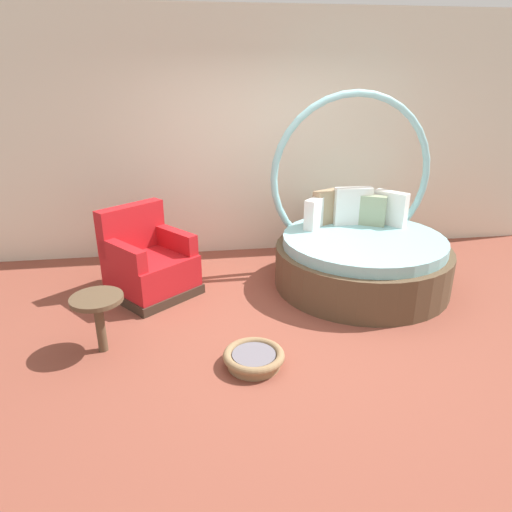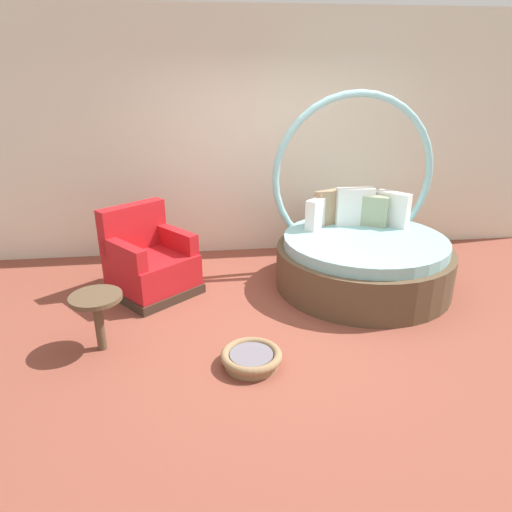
# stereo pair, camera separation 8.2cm
# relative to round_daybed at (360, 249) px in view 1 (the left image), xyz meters

# --- Properties ---
(ground_plane) EXTENTS (8.00, 8.00, 0.02)m
(ground_plane) POSITION_rel_round_daybed_xyz_m (-0.97, -0.86, -0.41)
(ground_plane) COLOR brown
(back_wall) EXTENTS (8.00, 0.12, 2.99)m
(back_wall) POSITION_rel_round_daybed_xyz_m (-0.97, 1.29, 1.09)
(back_wall) COLOR silver
(back_wall) RESTS_ON ground_plane
(round_daybed) EXTENTS (1.93, 1.93, 2.09)m
(round_daybed) POSITION_rel_round_daybed_xyz_m (0.00, 0.00, 0.00)
(round_daybed) COLOR brown
(round_daybed) RESTS_ON ground_plane
(red_armchair) EXTENTS (1.12, 1.12, 0.94)m
(red_armchair) POSITION_rel_round_daybed_xyz_m (-2.35, 0.07, -0.07)
(red_armchair) COLOR #38281E
(red_armchair) RESTS_ON ground_plane
(pet_basket) EXTENTS (0.51, 0.51, 0.13)m
(pet_basket) POSITION_rel_round_daybed_xyz_m (-1.41, -1.45, -0.33)
(pet_basket) COLOR #8E704C
(pet_basket) RESTS_ON ground_plane
(side_table) EXTENTS (0.44, 0.44, 0.52)m
(side_table) POSITION_rel_round_daybed_xyz_m (-2.68, -1.04, 0.02)
(side_table) COLOR brown
(side_table) RESTS_ON ground_plane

